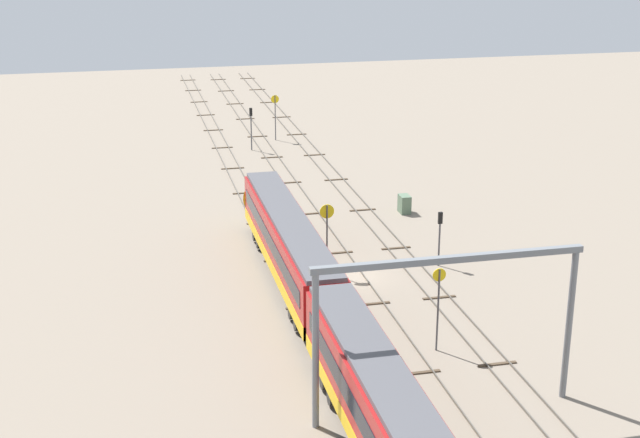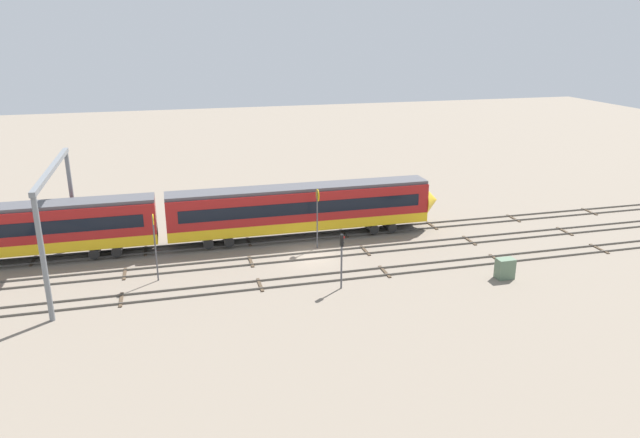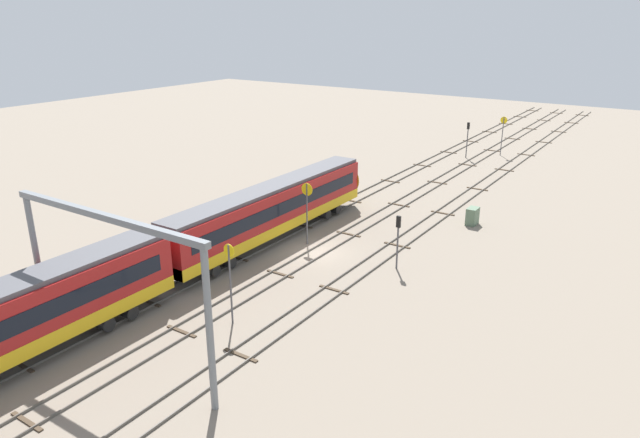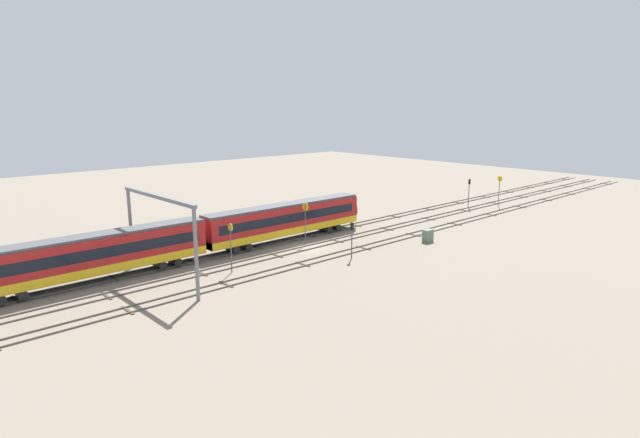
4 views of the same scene
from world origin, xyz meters
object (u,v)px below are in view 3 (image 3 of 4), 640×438
(signal_light_trackside_approach, at_px, (468,135))
(overhead_gantry, at_px, (109,258))
(speed_sign_near_foreground, at_px, (230,274))
(relay_cabinet, at_px, (472,216))
(speed_sign_far_trackside, at_px, (307,204))
(signal_light_trackside_departure, at_px, (398,234))
(speed_sign_mid_trackside, at_px, (503,130))

(signal_light_trackside_approach, bearing_deg, overhead_gantry, -178.60)
(overhead_gantry, xyz_separation_m, speed_sign_near_foreground, (6.87, -2.10, -3.05))
(signal_light_trackside_approach, bearing_deg, relay_cabinet, -158.75)
(signal_light_trackside_approach, distance_m, relay_cabinet, 27.45)
(speed_sign_far_trackside, distance_m, signal_light_trackside_departure, 8.68)
(overhead_gantry, distance_m, signal_light_trackside_approach, 58.62)
(overhead_gantry, bearing_deg, signal_light_trackside_approach, 1.40)
(overhead_gantry, xyz_separation_m, speed_sign_mid_trackside, (62.57, -2.05, -2.95))
(speed_sign_mid_trackside, xyz_separation_m, speed_sign_far_trackside, (-42.03, 3.64, 0.12))
(speed_sign_far_trackside, height_order, signal_light_trackside_approach, speed_sign_far_trackside)
(relay_cabinet, bearing_deg, signal_light_trackside_departure, 173.65)
(overhead_gantry, xyz_separation_m, relay_cabinet, (33.02, -8.48, -5.64))
(signal_light_trackside_departure, bearing_deg, signal_light_trackside_approach, 12.48)
(speed_sign_mid_trackside, distance_m, signal_light_trackside_approach, 5.36)
(speed_sign_mid_trackside, bearing_deg, overhead_gantry, 178.12)
(speed_sign_near_foreground, xyz_separation_m, signal_light_trackside_departure, (13.31, -4.95, -0.58))
(overhead_gantry, distance_m, speed_sign_near_foreground, 7.80)
(signal_light_trackside_departure, bearing_deg, speed_sign_far_trackside, 87.59)
(speed_sign_mid_trackside, bearing_deg, speed_sign_far_trackside, 175.05)
(speed_sign_far_trackside, xyz_separation_m, signal_light_trackside_approach, (37.97, -0.16, -0.46))
(overhead_gantry, relative_size, speed_sign_near_foreground, 2.72)
(speed_sign_near_foreground, distance_m, signal_light_trackside_departure, 14.21)
(speed_sign_mid_trackside, height_order, relay_cabinet, speed_sign_mid_trackside)
(speed_sign_near_foreground, relative_size, relay_cabinet, 3.33)
(overhead_gantry, bearing_deg, speed_sign_mid_trackside, -1.88)
(speed_sign_near_foreground, distance_m, relay_cabinet, 27.04)
(speed_sign_far_trackside, bearing_deg, signal_light_trackside_departure, -92.41)
(speed_sign_near_foreground, bearing_deg, signal_light_trackside_departure, -20.41)
(overhead_gantry, distance_m, relay_cabinet, 34.56)
(speed_sign_mid_trackside, xyz_separation_m, signal_light_trackside_approach, (-4.06, 3.49, -0.34))
(overhead_gantry, xyz_separation_m, signal_light_trackside_departure, (20.18, -7.05, -3.62))
(relay_cabinet, bearing_deg, speed_sign_near_foreground, 166.29)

